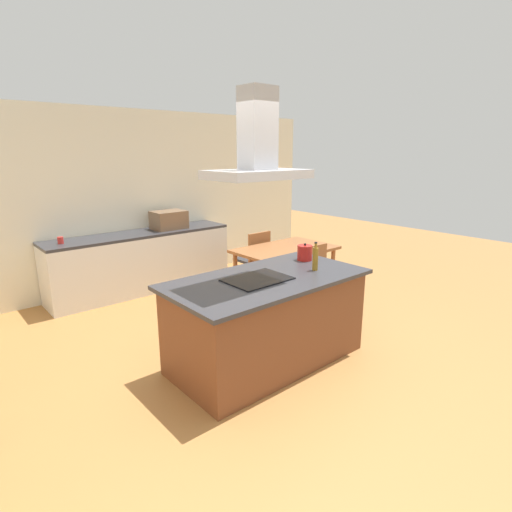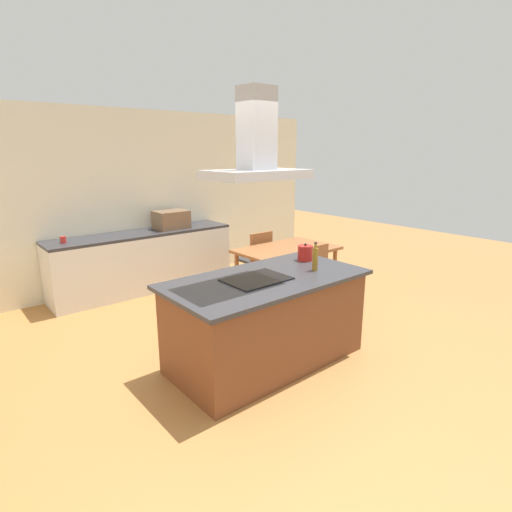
% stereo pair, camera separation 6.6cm
% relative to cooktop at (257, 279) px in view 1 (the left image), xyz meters
% --- Properties ---
extents(ground, '(16.00, 16.00, 0.00)m').
position_rel_cooktop_xyz_m(ground, '(0.13, 1.50, -0.91)').
color(ground, '#AD753D').
extents(wall_back, '(7.20, 0.10, 2.70)m').
position_rel_cooktop_xyz_m(wall_back, '(0.13, 3.25, 0.44)').
color(wall_back, silver).
rests_on(wall_back, ground).
extents(kitchen_island, '(2.01, 1.04, 0.90)m').
position_rel_cooktop_xyz_m(kitchen_island, '(0.13, 0.00, -0.45)').
color(kitchen_island, brown).
rests_on(kitchen_island, ground).
extents(cooktop, '(0.60, 0.44, 0.01)m').
position_rel_cooktop_xyz_m(cooktop, '(0.00, 0.00, 0.00)').
color(cooktop, black).
rests_on(cooktop, kitchen_island).
extents(tea_kettle, '(0.22, 0.17, 0.20)m').
position_rel_cooktop_xyz_m(tea_kettle, '(0.88, 0.20, 0.08)').
color(tea_kettle, '#B21E19').
rests_on(tea_kettle, kitchen_island).
extents(olive_oil_bottle, '(0.06, 0.06, 0.30)m').
position_rel_cooktop_xyz_m(olive_oil_bottle, '(0.66, -0.14, 0.12)').
color(olive_oil_bottle, olive).
rests_on(olive_oil_bottle, kitchen_island).
extents(back_counter, '(2.78, 0.62, 0.90)m').
position_rel_cooktop_xyz_m(back_counter, '(0.16, 2.88, -0.46)').
color(back_counter, silver).
rests_on(back_counter, ground).
extents(countertop_microwave, '(0.50, 0.38, 0.28)m').
position_rel_cooktop_xyz_m(countertop_microwave, '(0.66, 2.88, 0.13)').
color(countertop_microwave, brown).
rests_on(countertop_microwave, back_counter).
extents(coffee_mug_red, '(0.08, 0.08, 0.09)m').
position_rel_cooktop_xyz_m(coffee_mug_red, '(-0.96, 2.87, 0.04)').
color(coffee_mug_red, red).
rests_on(coffee_mug_red, back_counter).
extents(dining_table, '(1.40, 0.90, 0.75)m').
position_rel_cooktop_xyz_m(dining_table, '(1.56, 1.19, -0.24)').
color(dining_table, '#995B33').
rests_on(dining_table, ground).
extents(chair_facing_island, '(0.42, 0.42, 0.89)m').
position_rel_cooktop_xyz_m(chair_facing_island, '(1.56, 0.53, -0.40)').
color(chair_facing_island, '#333338').
rests_on(chair_facing_island, ground).
extents(chair_facing_back_wall, '(0.42, 0.42, 0.89)m').
position_rel_cooktop_xyz_m(chair_facing_back_wall, '(1.56, 1.86, -0.40)').
color(chair_facing_back_wall, '#333338').
rests_on(chair_facing_back_wall, ground).
extents(range_hood, '(0.90, 0.55, 0.78)m').
position_rel_cooktop_xyz_m(range_hood, '(0.00, 0.00, 1.20)').
color(range_hood, '#ADADB2').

